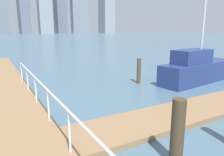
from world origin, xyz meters
name	(u,v)px	position (x,y,z in m)	size (l,w,h in m)	color
ground_plane	(65,76)	(0.00, 20.00, 0.00)	(300.00, 300.00, 0.00)	slate
floating_dock	(215,104)	(3.76, 10.58, 0.09)	(14.51, 2.00, 0.18)	#93704C
dock_piling_2	(139,71)	(3.33, 15.63, 0.78)	(0.25, 0.25, 1.56)	brown
dock_piling_5	(177,132)	(-0.82, 8.42, 0.86)	(0.34, 0.34, 1.72)	#473826
moored_boat_1	(198,69)	(6.81, 14.05, 0.87)	(6.41, 2.33, 9.87)	navy
skyline_tower_4	(45,15)	(31.36, 161.98, 12.64)	(8.68, 9.62, 25.27)	#8C939E
skyline_tower_5	(60,13)	(45.37, 173.63, 15.10)	(7.26, 12.56, 30.21)	slate
skyline_tower_6	(79,7)	(63.09, 178.56, 21.14)	(13.65, 6.72, 42.29)	gray
skyline_tower_7	(106,14)	(83.64, 170.34, 15.38)	(9.10, 13.25, 30.75)	#8C939E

